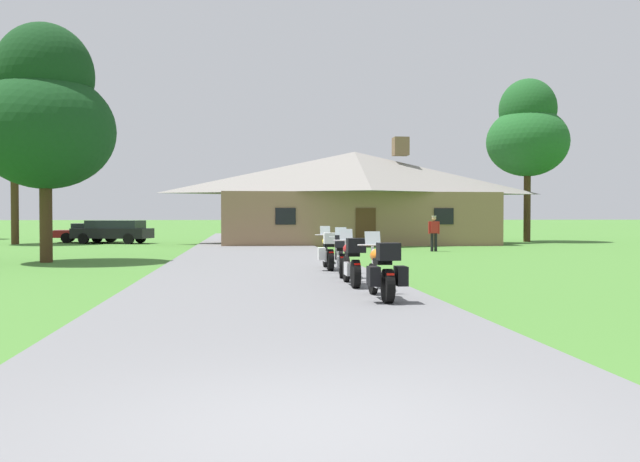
# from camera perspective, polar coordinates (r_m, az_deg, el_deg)

# --- Properties ---
(ground_plane) EXTENTS (500.00, 500.00, 0.00)m
(ground_plane) POSITION_cam_1_polar(r_m,az_deg,el_deg) (25.14, -5.09, -2.55)
(ground_plane) COLOR #42752D
(asphalt_driveway) EXTENTS (6.40, 80.00, 0.06)m
(asphalt_driveway) POSITION_cam_1_polar(r_m,az_deg,el_deg) (23.14, -4.98, -2.81)
(asphalt_driveway) COLOR slate
(asphalt_driveway) RESTS_ON ground
(motorcycle_orange_nearest_to_camera) EXTENTS (0.72, 2.08, 1.30)m
(motorcycle_orange_nearest_to_camera) POSITION_cam_1_polar(r_m,az_deg,el_deg) (13.11, 5.28, -3.41)
(motorcycle_orange_nearest_to_camera) COLOR black
(motorcycle_orange_nearest_to_camera) RESTS_ON asphalt_driveway
(motorcycle_red_second_in_row) EXTENTS (0.66, 2.08, 1.30)m
(motorcycle_red_second_in_row) POSITION_cam_1_polar(r_m,az_deg,el_deg) (15.76, 2.69, -2.58)
(motorcycle_red_second_in_row) COLOR black
(motorcycle_red_second_in_row) RESTS_ON asphalt_driveway
(motorcycle_green_third_in_row) EXTENTS (0.71, 2.08, 1.30)m
(motorcycle_green_third_in_row) POSITION_cam_1_polar(r_m,az_deg,el_deg) (18.22, 1.85, -2.05)
(motorcycle_green_third_in_row) COLOR black
(motorcycle_green_third_in_row) RESTS_ON asphalt_driveway
(motorcycle_yellow_farthest_in_row) EXTENTS (0.73, 2.08, 1.30)m
(motorcycle_yellow_farthest_in_row) POSITION_cam_1_polar(r_m,az_deg,el_deg) (20.45, 0.74, -1.72)
(motorcycle_yellow_farthest_in_row) COLOR black
(motorcycle_yellow_farthest_in_row) RESTS_ON asphalt_driveway
(stone_lodge) EXTENTS (16.57, 7.97, 6.42)m
(stone_lodge) POSITION_cam_1_polar(r_m,az_deg,el_deg) (40.82, 2.92, 2.92)
(stone_lodge) COLOR #896B4C
(stone_lodge) RESTS_ON ground
(bystander_red_shirt_near_lodge) EXTENTS (0.55, 0.22, 1.69)m
(bystander_red_shirt_near_lodge) POSITION_cam_1_polar(r_m,az_deg,el_deg) (32.38, 9.55, -0.03)
(bystander_red_shirt_near_lodge) COLOR black
(bystander_red_shirt_near_lodge) RESTS_ON ground
(tree_left_far) EXTENTS (4.98, 4.98, 10.11)m
(tree_left_far) POSITION_cam_1_polar(r_m,az_deg,el_deg) (44.07, -24.31, 7.88)
(tree_left_far) COLOR #422D19
(tree_left_far) RESTS_ON ground
(tree_left_near) EXTENTS (4.94, 4.94, 8.57)m
(tree_left_near) POSITION_cam_1_polar(r_m,az_deg,el_deg) (26.56, -22.09, 9.07)
(tree_left_near) COLOR #422D19
(tree_left_near) RESTS_ON ground
(tree_right_of_lodge) EXTENTS (5.23, 5.23, 10.50)m
(tree_right_of_lodge) POSITION_cam_1_polar(r_m,az_deg,el_deg) (46.14, 17.04, 7.92)
(tree_right_of_lodge) COLOR #422D19
(tree_right_of_lodge) RESTS_ON ground
(parked_black_suv_far_left) EXTENTS (4.92, 2.98, 1.40)m
(parked_black_suv_far_left) POSITION_cam_1_polar(r_m,az_deg,el_deg) (42.93, -16.96, 0.02)
(parked_black_suv_far_left) COLOR black
(parked_black_suv_far_left) RESTS_ON ground
(parked_red_sedan_far_left) EXTENTS (4.39, 2.32, 1.20)m
(parked_red_sedan_far_left) POSITION_cam_1_polar(r_m,az_deg,el_deg) (45.30, -18.80, -0.09)
(parked_red_sedan_far_left) COLOR maroon
(parked_red_sedan_far_left) RESTS_ON ground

